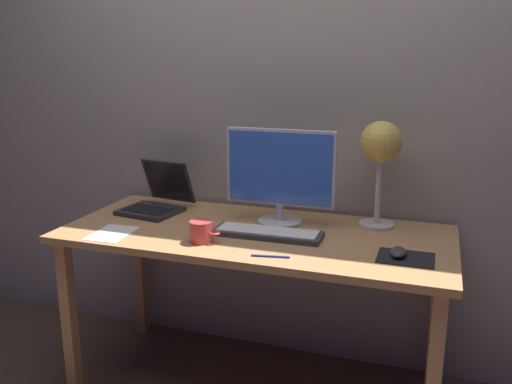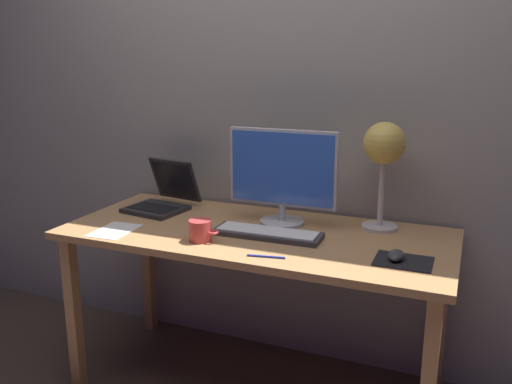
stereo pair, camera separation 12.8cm
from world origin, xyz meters
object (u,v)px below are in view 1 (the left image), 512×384
(monitor, at_px, (280,173))
(pen, at_px, (270,256))
(desk_lamp, at_px, (381,149))
(laptop, at_px, (159,196))
(mouse, at_px, (398,252))
(coffee_mug, at_px, (201,232))
(keyboard_main, at_px, (268,233))

(monitor, distance_m, pen, 0.46)
(desk_lamp, bearing_deg, laptop, -176.20)
(laptop, bearing_deg, pen, -31.97)
(desk_lamp, xyz_separation_m, mouse, (0.12, -0.34, -0.31))
(monitor, relative_size, laptop, 1.42)
(desk_lamp, bearing_deg, pen, -122.96)
(monitor, xyz_separation_m, mouse, (0.52, -0.25, -0.20))
(desk_lamp, bearing_deg, coffee_mug, -145.98)
(keyboard_main, relative_size, laptop, 1.33)
(laptop, distance_m, mouse, 1.15)
(monitor, distance_m, laptop, 0.62)
(monitor, xyz_separation_m, pen, (0.08, -0.40, -0.22))
(coffee_mug, xyz_separation_m, pen, (0.30, -0.07, -0.04))
(laptop, relative_size, pen, 2.38)
(monitor, relative_size, pen, 3.38)
(desk_lamp, relative_size, coffee_mug, 3.59)
(monitor, height_order, laptop, monitor)
(coffee_mug, relative_size, pen, 0.89)
(laptop, height_order, mouse, laptop)
(keyboard_main, relative_size, desk_lamp, 0.99)
(desk_lamp, bearing_deg, keyboard_main, -146.06)
(coffee_mug, bearing_deg, desk_lamp, 34.02)
(laptop, distance_m, pen, 0.81)
(desk_lamp, distance_m, mouse, 0.48)
(desk_lamp, distance_m, coffee_mug, 0.81)
(keyboard_main, distance_m, mouse, 0.52)
(laptop, xyz_separation_m, pen, (0.68, -0.43, -0.06))
(keyboard_main, bearing_deg, mouse, -8.15)
(monitor, xyz_separation_m, desk_lamp, (0.40, 0.09, 0.11))
(monitor, xyz_separation_m, coffee_mug, (-0.22, -0.33, -0.18))
(mouse, bearing_deg, coffee_mug, -174.07)
(keyboard_main, distance_m, laptop, 0.64)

